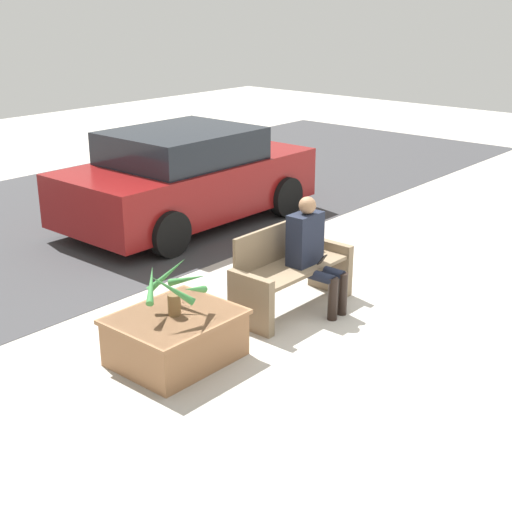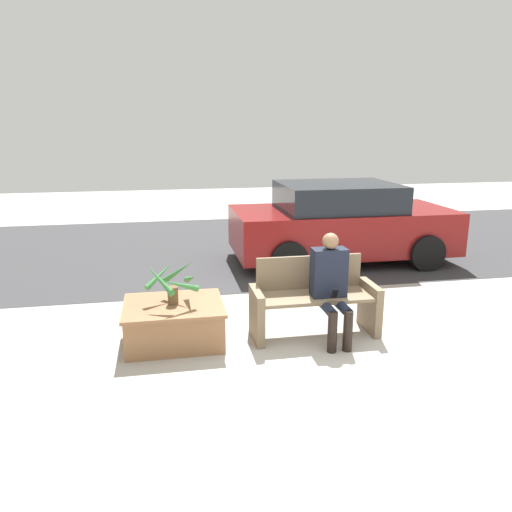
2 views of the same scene
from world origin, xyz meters
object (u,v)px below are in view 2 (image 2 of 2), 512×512
at_px(planter_box, 174,321).
at_px(potted_plant, 174,281).
at_px(parked_car, 341,223).
at_px(bench, 313,300).
at_px(person_seated, 331,282).

xyz_separation_m(planter_box, potted_plant, (0.01, 0.00, 0.47)).
xyz_separation_m(potted_plant, parked_car, (3.06, 3.03, -0.03)).
bearing_deg(bench, person_seated, -52.58).
height_order(potted_plant, parked_car, parked_car).
relative_size(planter_box, potted_plant, 1.79).
height_order(bench, potted_plant, potted_plant).
relative_size(person_seated, parked_car, 0.32).
relative_size(bench, parked_car, 0.38).
xyz_separation_m(bench, planter_box, (-1.63, 0.05, -0.17)).
bearing_deg(person_seated, planter_box, 172.48).
bearing_deg(bench, potted_plant, 178.18).
bearing_deg(parked_car, bench, -115.17).
distance_m(planter_box, potted_plant, 0.47).
relative_size(person_seated, planter_box, 1.11).
relative_size(bench, person_seated, 1.19).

